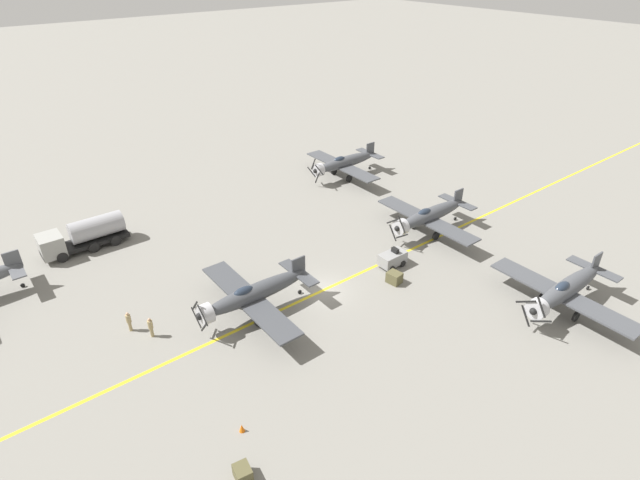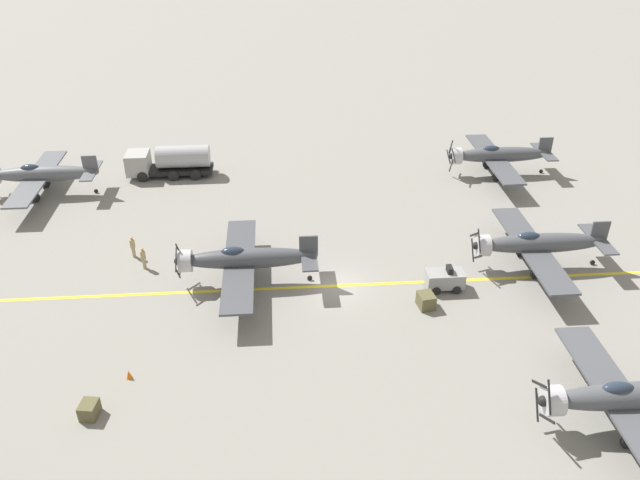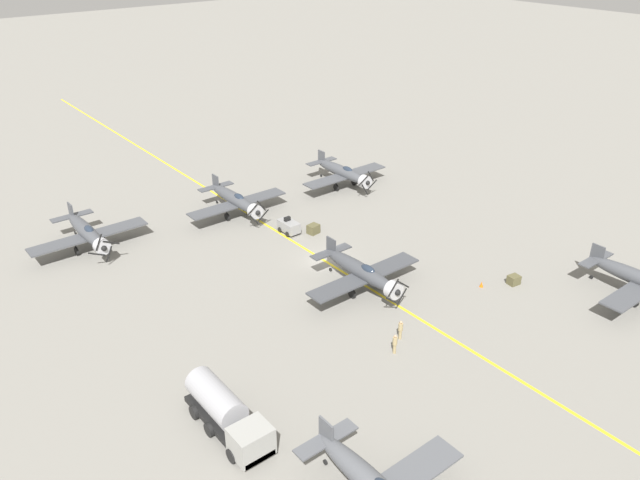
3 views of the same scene
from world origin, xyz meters
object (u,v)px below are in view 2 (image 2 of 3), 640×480
at_px(airplane_far_right, 40,174).
at_px(traffic_cone, 129,374).
at_px(supply_crate_by_tanker, 426,301).
at_px(supply_crate_mid_lane, 89,410).
at_px(ground_crew_inspecting, 143,257).
at_px(airplane_near_left, 629,397).
at_px(airplane_near_right, 498,155).
at_px(tow_tractor, 445,279).
at_px(airplane_mid_center, 244,259).
at_px(fuel_tanker, 169,161).
at_px(ground_crew_walking, 133,246).
at_px(airplane_near_center, 537,244).

bearing_deg(airplane_far_right, traffic_cone, -138.79).
height_order(supply_crate_by_tanker, supply_crate_mid_lane, supply_crate_by_tanker).
bearing_deg(airplane_far_right, ground_crew_inspecting, -124.57).
bearing_deg(airplane_far_right, airplane_near_left, -112.96).
bearing_deg(airplane_near_right, airplane_near_left, -175.14).
bearing_deg(supply_crate_by_tanker, tow_tractor, -41.13).
height_order(airplane_mid_center, supply_crate_mid_lane, airplane_mid_center).
relative_size(fuel_tanker, ground_crew_inspecting, 4.60).
xyz_separation_m(airplane_near_right, traffic_cone, (-25.99, 30.03, -1.74)).
distance_m(airplane_near_left, tow_tractor, 14.51).
bearing_deg(ground_crew_walking, airplane_mid_center, -116.02).
relative_size(airplane_near_right, airplane_far_right, 1.00).
bearing_deg(traffic_cone, airplane_near_left, -101.87).
xyz_separation_m(airplane_near_right, ground_crew_walking, (-12.59, 32.11, -1.07)).
bearing_deg(tow_tractor, airplane_mid_center, 82.88).
bearing_deg(ground_crew_inspecting, fuel_tanker, 0.67).
bearing_deg(fuel_tanker, tow_tractor, -133.73).
relative_size(airplane_mid_center, ground_crew_walking, 6.93).
height_order(airplane_near_right, airplane_near_left, airplane_near_right).
bearing_deg(airplane_near_right, supply_crate_mid_lane, 143.54).
bearing_deg(traffic_cone, tow_tractor, -69.78).
distance_m(tow_tractor, supply_crate_mid_lane, 24.19).
distance_m(airplane_near_left, fuel_tanker, 43.65).
bearing_deg(airplane_near_center, airplane_far_right, 54.47).
distance_m(airplane_near_right, ground_crew_inspecting, 34.19).
bearing_deg(airplane_far_right, tow_tractor, -102.85).
xyz_separation_m(ground_crew_walking, supply_crate_mid_lane, (-16.18, -0.54, -0.50)).
xyz_separation_m(fuel_tanker, supply_crate_mid_lane, (-30.91, 0.33, -1.07)).
bearing_deg(airplane_near_center, traffic_cone, 94.71).
relative_size(tow_tractor, supply_crate_mid_lane, 2.45).
relative_size(airplane_far_right, ground_crew_walking, 6.93).
bearing_deg(airplane_near_left, airplane_mid_center, 40.24).
height_order(tow_tractor, ground_crew_inspecting, tow_tractor).
relative_size(airplane_near_left, ground_crew_inspecting, 6.89).
height_order(fuel_tanker, traffic_cone, fuel_tanker).
xyz_separation_m(airplane_near_center, supply_crate_mid_lane, (-12.47, 29.12, -1.57)).
relative_size(ground_crew_walking, ground_crew_inspecting, 1.00).
bearing_deg(ground_crew_inspecting, airplane_mid_center, -108.39).
distance_m(ground_crew_inspecting, supply_crate_mid_lane, 14.52).
distance_m(airplane_mid_center, airplane_far_right, 24.22).
distance_m(airplane_near_right, airplane_near_left, 31.76).
bearing_deg(airplane_mid_center, airplane_near_center, -91.55).
relative_size(airplane_near_right, supply_crate_mid_lane, 11.32).
distance_m(fuel_tanker, ground_crew_inspecting, 16.42).
bearing_deg(airplane_mid_center, airplane_near_left, -129.21).
bearing_deg(supply_crate_by_tanker, fuel_tanker, 41.15).
bearing_deg(ground_crew_inspecting, airplane_far_right, 40.17).
bearing_deg(supply_crate_by_tanker, ground_crew_walking, 69.01).
bearing_deg(ground_crew_inspecting, airplane_near_left, -122.12).
distance_m(airplane_near_center, airplane_near_left, 15.30).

